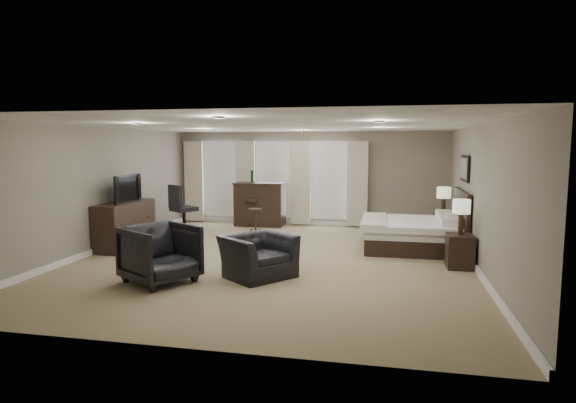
% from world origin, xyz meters
% --- Properties ---
extents(room, '(7.60, 8.60, 2.64)m').
position_xyz_m(room, '(0.00, 0.00, 1.30)').
color(room, '#827452').
rests_on(room, ground).
extents(window_bay, '(5.25, 0.20, 2.30)m').
position_xyz_m(window_bay, '(-1.00, 4.11, 1.20)').
color(window_bay, silver).
rests_on(window_bay, room).
extents(bed, '(2.03, 1.94, 1.29)m').
position_xyz_m(bed, '(2.58, 1.52, 0.65)').
color(bed, silver).
rests_on(bed, ground).
extents(nightstand_near, '(0.46, 0.56, 0.61)m').
position_xyz_m(nightstand_near, '(3.47, 0.07, 0.31)').
color(nightstand_near, black).
rests_on(nightstand_near, ground).
extents(nightstand_far, '(0.42, 0.51, 0.56)m').
position_xyz_m(nightstand_far, '(3.47, 2.97, 0.28)').
color(nightstand_far, black).
rests_on(nightstand_far, ground).
extents(lamp_near, '(0.31, 0.31, 0.64)m').
position_xyz_m(lamp_near, '(3.47, 0.07, 0.93)').
color(lamp_near, beige).
rests_on(lamp_near, nightstand_near).
extents(lamp_far, '(0.33, 0.33, 0.68)m').
position_xyz_m(lamp_far, '(3.47, 2.97, 0.89)').
color(lamp_far, beige).
rests_on(lamp_far, nightstand_far).
extents(wall_art, '(0.04, 0.96, 0.56)m').
position_xyz_m(wall_art, '(3.70, 1.52, 1.75)').
color(wall_art, slate).
rests_on(wall_art, room).
extents(dresser, '(0.55, 1.72, 1.00)m').
position_xyz_m(dresser, '(-3.45, 0.44, 0.50)').
color(dresser, black).
rests_on(dresser, ground).
extents(tv, '(0.59, 1.03, 0.14)m').
position_xyz_m(tv, '(-3.45, 0.44, 1.06)').
color(tv, black).
rests_on(tv, dresser).
extents(armchair_near, '(1.24, 1.30, 0.96)m').
position_xyz_m(armchair_near, '(0.03, -1.27, 0.48)').
color(armchair_near, black).
rests_on(armchair_near, ground).
extents(armchair_far, '(1.33, 1.35, 1.04)m').
position_xyz_m(armchair_far, '(-1.43, -1.93, 0.52)').
color(armchair_far, black).
rests_on(armchair_far, ground).
extents(bar_counter, '(1.39, 0.72, 1.21)m').
position_xyz_m(bar_counter, '(-1.31, 3.81, 0.61)').
color(bar_counter, black).
rests_on(bar_counter, ground).
extents(bar_stool_left, '(0.42, 0.42, 0.76)m').
position_xyz_m(bar_stool_left, '(-1.45, 3.52, 0.38)').
color(bar_stool_left, black).
rests_on(bar_stool_left, ground).
extents(bar_stool_right, '(0.37, 0.37, 0.69)m').
position_xyz_m(bar_stool_right, '(-1.00, 2.22, 0.34)').
color(bar_stool_right, black).
rests_on(bar_stool_right, ground).
extents(desk_chair, '(0.86, 0.86, 1.22)m').
position_xyz_m(desk_chair, '(-3.03, 2.59, 0.61)').
color(desk_chair, black).
rests_on(desk_chair, ground).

